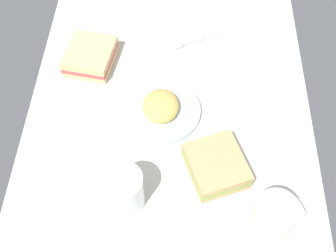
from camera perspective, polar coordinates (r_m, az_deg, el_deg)
The scene contains 7 objects.
tabletop at distance 92.33cm, azimuth 0.00°, elevation -1.35°, with size 90.00×64.00×2.00cm, color beige.
plate_of_food at distance 93.48cm, azimuth -0.96°, elevation 2.40°, with size 17.84×17.84×4.54cm.
coffee_mug_black at distance 80.61cm, azimuth 14.25°, elevation -11.94°, with size 7.89×10.15×8.65cm.
sandwich_main at distance 103.87cm, azimuth -10.58°, elevation 9.33°, with size 13.55×12.57×4.40cm.
sandwich_side at distance 85.64cm, azimuth 6.60°, elevation -5.40°, with size 15.04×14.35×4.40cm.
glass_of_milk at distance 81.04cm, azimuth -6.00°, elevation -8.83°, with size 7.74×7.74×9.34cm.
spoon at distance 107.93cm, azimuth 2.58°, elevation 11.32°, with size 6.15×12.70×0.80cm.
Camera 1 is at (48.19, 2.03, 79.73)cm, focal length 44.60 mm.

